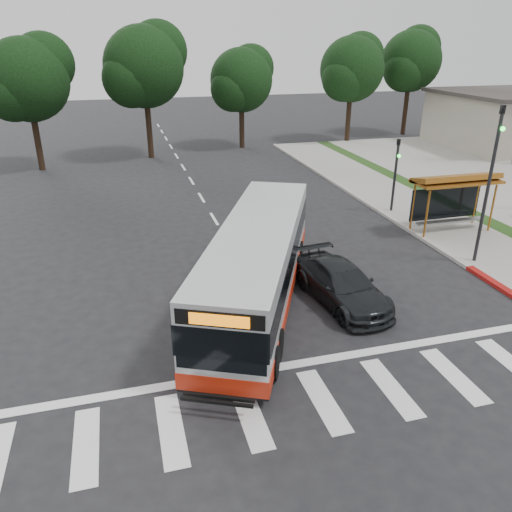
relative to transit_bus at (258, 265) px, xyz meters
name	(u,v)px	position (x,y,z in m)	size (l,w,h in m)	color
ground	(269,310)	(0.21, -0.69, -1.46)	(140.00, 140.00, 0.00)	black
sidewalk_east	(418,212)	(11.21, 7.31, -1.40)	(4.00, 40.00, 0.12)	gray
curb_east	(386,215)	(9.21, 7.31, -1.39)	(0.30, 40.00, 0.15)	#9E9991
crosswalk_ladder	(323,400)	(0.21, -5.69, -1.46)	(18.00, 2.60, 0.01)	silver
bus_shelter	(455,185)	(11.01, 4.42, 0.89)	(4.20, 1.60, 2.86)	#955718
traffic_signal_ne_tall	(491,174)	(9.81, 0.80, 2.42)	(0.18, 0.37, 6.50)	black
traffic_signal_ne_short	(396,168)	(9.81, 7.80, 1.02)	(0.18, 0.37, 4.00)	black
tree_ne_a	(352,68)	(16.28, 27.38, 4.93)	(6.16, 5.74, 9.30)	black
tree_ne_b	(411,60)	(23.28, 29.38, 5.46)	(6.16, 5.74, 10.02)	black
tree_north_a	(145,65)	(-1.71, 25.38, 5.46)	(6.60, 6.15, 10.17)	black
tree_north_b	(242,79)	(6.28, 27.37, 4.20)	(5.72, 5.33, 8.43)	black
tree_north_c	(28,78)	(-9.72, 23.38, 4.83)	(6.16, 5.74, 9.30)	black
transit_bus	(258,265)	(0.00, 0.00, 0.00)	(2.45, 11.31, 2.92)	silver
pedestrian	(241,331)	(-1.40, -3.19, -0.55)	(0.66, 0.43, 1.81)	silver
dark_sedan	(342,284)	(2.91, -0.82, -0.77)	(1.95, 4.79, 1.39)	black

